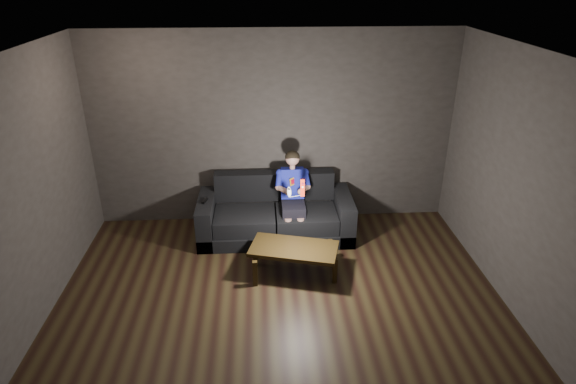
{
  "coord_description": "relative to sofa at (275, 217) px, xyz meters",
  "views": [
    {
      "loc": [
        -0.17,
        -3.85,
        3.41
      ],
      "look_at": [
        0.15,
        1.55,
        0.85
      ],
      "focal_mm": 30.0,
      "sensor_mm": 36.0,
      "label": 1
    }
  ],
  "objects": [
    {
      "name": "ceiling",
      "position": [
        -0.0,
        -1.99,
        2.44
      ],
      "size": [
        5.0,
        5.0,
        0.02
      ],
      "primitive_type": "cube",
      "color": "beige",
      "rests_on": "back_wall"
    },
    {
      "name": "back_wall",
      "position": [
        -0.0,
        0.51,
        1.09
      ],
      "size": [
        5.0,
        0.04,
        2.7
      ],
      "primitive_type": "cube",
      "color": "#37312F",
      "rests_on": "ground"
    },
    {
      "name": "nunchuk_white",
      "position": [
        0.16,
        -0.48,
        0.61
      ],
      "size": [
        0.07,
        0.09,
        0.14
      ],
      "color": "silver",
      "rests_on": "child"
    },
    {
      "name": "wii_remote_red",
      "position": [
        0.32,
        -0.49,
        0.66
      ],
      "size": [
        0.06,
        0.08,
        0.22
      ],
      "color": "red",
      "rests_on": "child"
    },
    {
      "name": "wii_remote_black",
      "position": [
        -0.94,
        -0.08,
        0.32
      ],
      "size": [
        0.07,
        0.16,
        0.03
      ],
      "color": "black",
      "rests_on": "sofa"
    },
    {
      "name": "right_wall",
      "position": [
        2.5,
        -1.99,
        1.09
      ],
      "size": [
        0.04,
        5.0,
        2.7
      ],
      "primitive_type": "cube",
      "color": "#37312F",
      "rests_on": "ground"
    },
    {
      "name": "child",
      "position": [
        0.24,
        -0.05,
        0.44
      ],
      "size": [
        0.46,
        0.57,
        1.13
      ],
      "color": "black",
      "rests_on": "sofa"
    },
    {
      "name": "sofa",
      "position": [
        0.0,
        0.0,
        0.0
      ],
      "size": [
        2.08,
        0.9,
        0.8
      ],
      "color": "black",
      "rests_on": "floor"
    },
    {
      "name": "floor",
      "position": [
        -0.0,
        -1.99,
        -0.26
      ],
      "size": [
        5.0,
        5.0,
        0.0
      ],
      "primitive_type": "plane",
      "color": "black",
      "rests_on": "ground"
    },
    {
      "name": "coffee_table",
      "position": [
        0.19,
        -0.97,
        0.06
      ],
      "size": [
        1.12,
        0.76,
        0.37
      ],
      "color": "black",
      "rests_on": "floor"
    }
  ]
}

